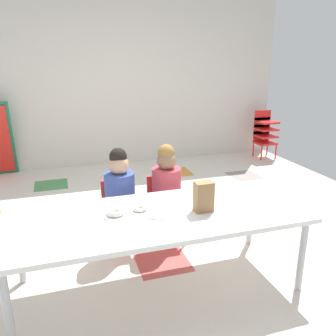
{
  "coord_description": "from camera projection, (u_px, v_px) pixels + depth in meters",
  "views": [
    {
      "loc": [
        -0.73,
        -2.9,
        1.63
      ],
      "look_at": [
        0.03,
        -0.5,
        0.84
      ],
      "focal_mm": 37.08,
      "sensor_mm": 36.0,
      "label": 1
    }
  ],
  "objects": [
    {
      "name": "craft_table",
      "position": [
        158.0,
        219.0,
        2.45
      ],
      "size": [
        2.11,
        0.83,
        0.59
      ],
      "color": "white",
      "rests_on": "ground_plane"
    },
    {
      "name": "paper_plate_near_edge",
      "position": [
        116.0,
        215.0,
        2.41
      ],
      "size": [
        0.18,
        0.18,
        0.01
      ],
      "primitive_type": "cylinder",
      "color": "white",
      "rests_on": "craft_table"
    },
    {
      "name": "seated_child_near_camera",
      "position": [
        120.0,
        190.0,
        2.99
      ],
      "size": [
        0.34,
        0.34,
        0.92
      ],
      "color": "red",
      "rests_on": "ground_plane"
    },
    {
      "name": "kid_chair_red_stack",
      "position": [
        265.0,
        131.0,
        5.93
      ],
      "size": [
        0.32,
        0.3,
        0.8
      ],
      "color": "red",
      "rests_on": "ground_plane"
    },
    {
      "name": "paper_bag_brown",
      "position": [
        204.0,
        197.0,
        2.46
      ],
      "size": [
        0.13,
        0.09,
        0.22
      ],
      "primitive_type": "cube",
      "color": "#9E754C",
      "rests_on": "craft_table"
    },
    {
      "name": "back_wall",
      "position": [
        104.0,
        83.0,
        5.34
      ],
      "size": [
        5.82,
        0.1,
        2.57
      ],
      "primitive_type": "cube",
      "color": "beige",
      "rests_on": "ground_plane"
    },
    {
      "name": "donut_powdered_loose",
      "position": [
        140.0,
        208.0,
        2.5
      ],
      "size": [
        0.1,
        0.1,
        0.03
      ],
      "primitive_type": "torus",
      "color": "white",
      "rests_on": "craft_table"
    },
    {
      "name": "paper_plate_center_table",
      "position": [
        158.0,
        214.0,
        2.43
      ],
      "size": [
        0.18,
        0.18,
        0.01
      ],
      "primitive_type": "cylinder",
      "color": "white",
      "rests_on": "craft_table"
    },
    {
      "name": "donut_powdered_on_plate",
      "position": [
        116.0,
        212.0,
        2.4
      ],
      "size": [
        0.13,
        0.13,
        0.04
      ],
      "primitive_type": "torus",
      "color": "white",
      "rests_on": "craft_table"
    },
    {
      "name": "ground_plane",
      "position": [
        148.0,
        238.0,
        3.33
      ],
      "size": [
        5.82,
        5.27,
        0.02
      ],
      "color": "silver"
    },
    {
      "name": "seated_child_middle_seat",
      "position": [
        166.0,
        185.0,
        3.11
      ],
      "size": [
        0.33,
        0.33,
        0.92
      ],
      "color": "red",
      "rests_on": "ground_plane"
    }
  ]
}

